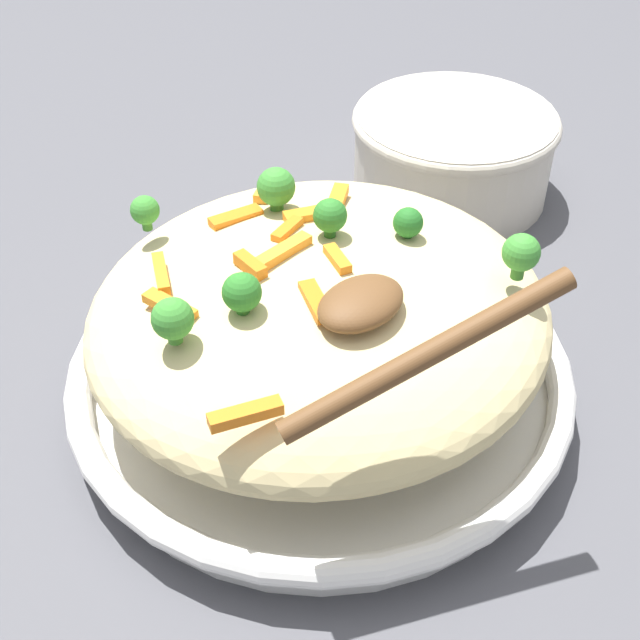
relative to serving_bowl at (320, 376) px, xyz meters
The scene contains 24 objects.
ground_plane 0.02m from the serving_bowl, ahead, with size 2.40×2.40×0.00m, color #4C4C51.
serving_bowl is the anchor object (origin of this frame).
pasta_mound 0.06m from the serving_bowl, ahead, with size 0.30×0.28×0.08m, color #DBC689.
carrot_piece_0 0.10m from the serving_bowl, 102.31° to the right, with size 0.03×0.01×0.01m, color orange.
carrot_piece_1 0.11m from the serving_bowl, 41.46° to the left, with size 0.04×0.01×0.01m, color orange.
carrot_piece_2 0.12m from the serving_bowl, 144.50° to the right, with size 0.03×0.01×0.01m, color orange.
carrot_piece_3 0.13m from the serving_bowl, 113.46° to the right, with size 0.03×0.01×0.01m, color orange.
carrot_piece_4 0.11m from the serving_bowl, 34.29° to the right, with size 0.02×0.01×0.01m, color orange.
carrot_piece_5 0.10m from the serving_bowl, 124.29° to the left, with size 0.03×0.01×0.01m, color orange.
carrot_piece_6 0.13m from the serving_bowl, 40.39° to the right, with size 0.04×0.01×0.01m, color orange.
carrot_piece_7 0.16m from the serving_bowl, 27.97° to the left, with size 0.04×0.01×0.01m, color orange.
carrot_piece_8 0.13m from the serving_bowl, 21.73° to the right, with size 0.04×0.01×0.01m, color orange.
carrot_piece_9 0.11m from the serving_bowl, 126.39° to the right, with size 0.03×0.01×0.01m, color orange.
carrot_piece_10 0.10m from the serving_bowl, 59.22° to the right, with size 0.04×0.01×0.01m, color orange.
carrot_piece_11 0.12m from the serving_bowl, 89.65° to the right, with size 0.04×0.01×0.01m, color orange.
broccoli_floret_0 0.13m from the serving_bowl, 111.54° to the right, with size 0.03×0.03×0.03m.
broccoli_floret_1 0.16m from the serving_bowl, 67.43° to the right, with size 0.02×0.02×0.02m.
broccoli_floret_2 0.15m from the serving_bowl, ahead, with size 0.02×0.02×0.03m.
broccoli_floret_3 0.11m from the serving_bowl, 148.21° to the right, with size 0.02×0.02×0.03m.
broccoli_floret_4 0.12m from the serving_bowl, ahead, with size 0.02×0.02×0.03m.
broccoli_floret_5 0.12m from the serving_bowl, 164.11° to the left, with size 0.02×0.02×0.02m.
broccoli_floret_6 0.16m from the serving_bowl, 131.62° to the left, with size 0.02×0.02×0.03m.
serving_spoon 0.14m from the serving_bowl, 69.18° to the left, with size 0.15×0.12×0.06m.
companion_bowl 0.30m from the serving_bowl, 159.24° to the right, with size 0.18×0.18×0.08m.
Camera 1 is at (0.29, 0.29, 0.42)m, focal length 47.63 mm.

